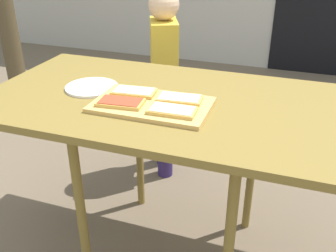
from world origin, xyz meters
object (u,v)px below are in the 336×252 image
Objects in this scene: cutting_board at (152,105)px; plate_white_left at (92,87)px; pizza_slice_near_left at (120,102)px; child_left at (164,75)px; dining_table at (176,114)px; pizza_slice_far_right at (179,99)px; pizza_slice_near_right at (172,110)px; pizza_slice_far_left at (134,92)px.

cutting_board is 1.99× the size of plate_white_left.
pizza_slice_near_left is 0.82m from child_left.
dining_table is 8.67× the size of pizza_slice_far_right.
child_left is at bearing 111.55° from pizza_slice_near_right.
pizza_slice_near_right is at bearing -28.92° from cutting_board.
plate_white_left is at bearing 171.33° from pizza_slice_far_left.
cutting_board is 2.52× the size of pizza_slice_near_right.
pizza_slice_near_right is (0.03, -0.14, 0.08)m from dining_table.
plate_white_left is 0.20× the size of child_left.
pizza_slice_far_right is at bearing -66.05° from child_left.
pizza_slice_near_left and pizza_slice_far_left have the same top height.
pizza_slice_near_left is 0.11m from pizza_slice_far_left.
child_left is (-0.28, 0.65, -0.10)m from dining_table.
pizza_slice_near_right is (0.10, -0.05, 0.02)m from cutting_board.
child_left is (-0.12, 0.68, -0.18)m from pizza_slice_far_left.
pizza_slice_near_left is 0.24m from plate_white_left.
plate_white_left is (-0.29, 0.09, -0.00)m from cutting_board.
pizza_slice_far_left is at bearing -8.67° from plate_white_left.
pizza_slice_near_left is at bearing -81.60° from child_left.
child_left is at bearing 83.27° from plate_white_left.
dining_table is 8.65× the size of pizza_slice_near_left.
pizza_slice_far_left and pizza_slice_far_right have the same top height.
cutting_board is 2.46× the size of pizza_slice_far_right.
pizza_slice_near_left is 0.21m from pizza_slice_far_right.
dining_table is 0.13m from cutting_board.
pizza_slice_far_right is at bearing -5.55° from plate_white_left.
pizza_slice_far_left is 0.81× the size of plate_white_left.
pizza_slice_far_right reaches higher than cutting_board.
pizza_slice_far_left is at bearing 148.53° from cutting_board.
pizza_slice_near_right reaches higher than plate_white_left.
pizza_slice_near_right is at bearing -19.94° from plate_white_left.
child_left reaches higher than pizza_slice_near_right.
pizza_slice_far_left is 0.20m from plate_white_left.
dining_table is at bearing 54.00° from cutting_board.
cutting_board is 2.45× the size of pizza_slice_far_left.
cutting_board is 0.11m from pizza_slice_near_right.
pizza_slice_far_right reaches higher than plate_white_left.
pizza_slice_far_right reaches higher than dining_table.
plate_white_left is (-0.20, 0.03, -0.02)m from pizza_slice_far_left.
pizza_slice_far_right is (0.18, -0.01, 0.00)m from pizza_slice_far_left.
dining_table is 8.91× the size of pizza_slice_near_right.
pizza_slice_far_right is (-0.01, 0.10, 0.00)m from pizza_slice_near_right.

